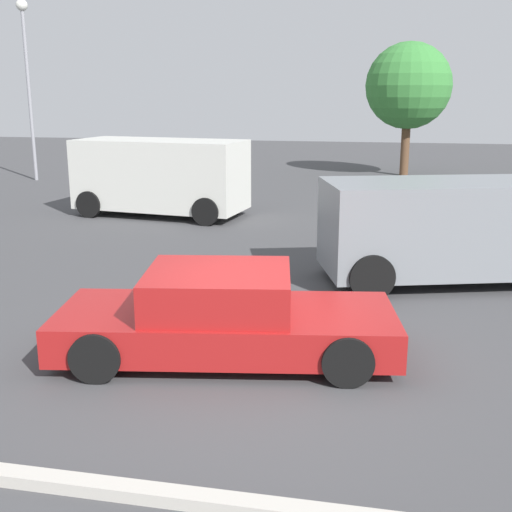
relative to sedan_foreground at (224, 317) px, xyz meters
name	(u,v)px	position (x,y,z in m)	size (l,w,h in m)	color
ground_plane	(253,361)	(0.40, -0.08, -0.55)	(80.00, 80.00, 0.00)	#424244
sedan_foreground	(224,317)	(0.00, 0.00, 0.00)	(4.70, 2.46, 1.20)	maroon
dog	(225,280)	(-0.66, 2.65, -0.29)	(0.43, 0.62, 0.42)	olive
van_white	(160,175)	(-4.32, 9.64, 0.62)	(5.03, 2.67, 2.17)	silver
suv_dark	(459,227)	(3.41, 4.32, 0.49)	(5.33, 3.29, 1.90)	gray
parking_curb	(180,497)	(0.40, -3.19, -0.49)	(6.38, 0.20, 0.12)	#B7B2A8
light_post_near	(27,61)	(-11.99, 16.04, 4.11)	(0.44, 0.44, 6.95)	gray
tree_back_left	(409,86)	(2.79, 20.51, 3.18)	(3.57, 3.57, 5.54)	brown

